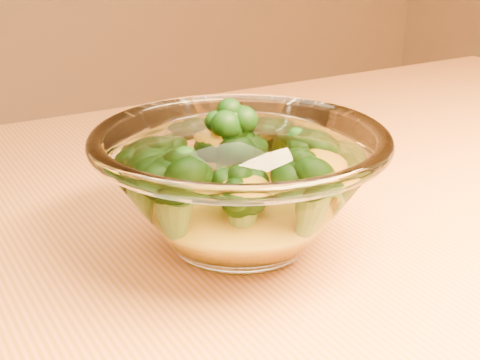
{
  "coord_description": "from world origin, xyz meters",
  "views": [
    {
      "loc": [
        -0.28,
        -0.35,
        0.97
      ],
      "look_at": [
        -0.07,
        0.02,
        0.8
      ],
      "focal_mm": 50.0,
      "sensor_mm": 36.0,
      "label": 1
    }
  ],
  "objects": [
    {
      "name": "table",
      "position": [
        0.0,
        0.0,
        0.65
      ],
      "size": [
        1.2,
        0.8,
        0.75
      ],
      "color": "#C2613A",
      "rests_on": "ground"
    },
    {
      "name": "glass_bowl",
      "position": [
        -0.07,
        0.02,
        0.8
      ],
      "size": [
        0.2,
        0.2,
        0.09
      ],
      "color": "white",
      "rests_on": "table"
    },
    {
      "name": "cheese_sauce",
      "position": [
        -0.07,
        0.02,
        0.78
      ],
      "size": [
        0.1,
        0.1,
        0.03
      ],
      "primitive_type": "ellipsoid",
      "color": "yellow",
      "rests_on": "glass_bowl"
    },
    {
      "name": "broccoli_heap",
      "position": [
        -0.07,
        0.02,
        0.81
      ],
      "size": [
        0.13,
        0.14,
        0.07
      ],
      "color": "black",
      "rests_on": "cheese_sauce"
    }
  ]
}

